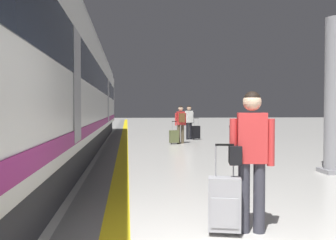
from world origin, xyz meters
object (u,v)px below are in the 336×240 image
(suitcase_near, at_px, (174,136))
(suitcase_mid, at_px, (196,132))
(platform_pillar, at_px, (334,99))
(waste_bin, at_px, (236,138))
(high_speed_train, at_px, (50,76))
(rolling_suitcase_foreground, at_px, (224,204))
(passenger_mid, at_px, (189,120))
(passenger_near, at_px, (181,121))
(traveller_foreground, at_px, (251,151))

(suitcase_near, relative_size, suitcase_mid, 0.92)
(suitcase_near, xyz_separation_m, platform_pillar, (2.79, -7.51, 1.40))
(platform_pillar, distance_m, waste_bin, 4.82)
(high_speed_train, bearing_deg, waste_bin, 7.60)
(suitcase_mid, relative_size, platform_pillar, 0.29)
(rolling_suitcase_foreground, relative_size, suitcase_mid, 1.02)
(passenger_mid, bearing_deg, passenger_near, -108.70)
(traveller_foreground, distance_m, passenger_mid, 13.79)
(rolling_suitcase_foreground, bearing_deg, suitcase_near, 85.76)
(passenger_mid, height_order, waste_bin, passenger_mid)
(traveller_foreground, xyz_separation_m, passenger_near, (0.83, 11.59, -0.02))
(suitcase_mid, bearing_deg, rolling_suitcase_foreground, -99.16)
(traveller_foreground, xyz_separation_m, passenger_mid, (1.55, 13.70, -0.02))
(high_speed_train, xyz_separation_m, platform_pillar, (7.13, -3.73, -0.78))
(suitcase_near, xyz_separation_m, passenger_mid, (1.04, 2.36, 0.64))
(rolling_suitcase_foreground, xyz_separation_m, suitcase_mid, (2.20, 13.65, -0.01))
(rolling_suitcase_foreground, relative_size, platform_pillar, 0.30)
(high_speed_train, bearing_deg, platform_pillar, -27.60)
(suitcase_near, height_order, platform_pillar, platform_pillar)
(traveller_foreground, height_order, platform_pillar, platform_pillar)
(high_speed_train, bearing_deg, suitcase_mid, 46.63)
(traveller_foreground, xyz_separation_m, waste_bin, (2.32, 8.38, -0.53))
(high_speed_train, height_order, traveller_foreground, high_speed_train)
(rolling_suitcase_foreground, height_order, suitcase_near, rolling_suitcase_foreground)
(high_speed_train, relative_size, rolling_suitcase_foreground, 30.31)
(passenger_mid, xyz_separation_m, waste_bin, (0.77, -5.32, -0.51))
(passenger_mid, bearing_deg, platform_pillar, -79.94)
(suitcase_near, bearing_deg, suitcase_mid, 58.87)
(traveller_foreground, height_order, waste_bin, traveller_foreground)
(passenger_near, xyz_separation_m, suitcase_near, (-0.32, -0.25, -0.64))
(traveller_foreground, distance_m, platform_pillar, 5.11)
(high_speed_train, xyz_separation_m, traveller_foreground, (3.83, -7.56, -1.52))
(rolling_suitcase_foreground, height_order, suitcase_mid, rolling_suitcase_foreground)
(rolling_suitcase_foreground, bearing_deg, suitcase_mid, 80.84)
(suitcase_mid, bearing_deg, traveller_foreground, -97.82)
(passenger_near, xyz_separation_m, waste_bin, (1.48, -3.22, -0.51))
(passenger_near, distance_m, suitcase_mid, 2.32)
(traveller_foreground, distance_m, waste_bin, 8.71)
(rolling_suitcase_foreground, distance_m, platform_pillar, 5.49)
(high_speed_train, bearing_deg, suitcase_near, 41.08)
(suitcase_near, height_order, passenger_mid, passenger_mid)
(traveller_foreground, height_order, rolling_suitcase_foreground, traveller_foreground)
(traveller_foreground, bearing_deg, suitcase_near, 87.42)
(passenger_mid, bearing_deg, high_speed_train, -131.19)
(traveller_foreground, height_order, suitcase_mid, traveller_foreground)
(traveller_foreground, bearing_deg, passenger_near, 85.88)
(high_speed_train, height_order, passenger_mid, high_speed_train)
(rolling_suitcase_foreground, xyz_separation_m, suitcase_near, (0.84, 11.40, -0.05))
(traveller_foreground, distance_m, suitcase_near, 11.37)
(passenger_mid, distance_m, platform_pillar, 10.05)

